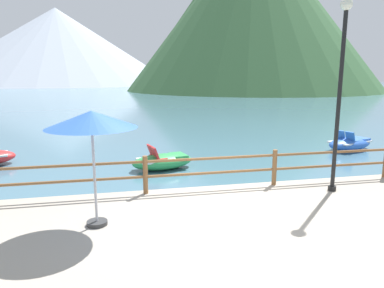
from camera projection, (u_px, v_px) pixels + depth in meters
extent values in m
plane|color=#477084|center=(134.00, 100.00, 46.11)|extent=(200.00, 200.00, 0.00)
cube|color=#A39989|center=(275.00, 275.00, 5.60)|extent=(28.00, 8.00, 0.40)
cylinder|color=brown|center=(145.00, 175.00, 8.71)|extent=(0.12, 0.12, 0.95)
cylinder|color=brown|center=(274.00, 167.00, 9.41)|extent=(0.12, 0.12, 0.95)
cylinder|color=brown|center=(213.00, 158.00, 9.00)|extent=(23.80, 0.07, 0.07)
cylinder|color=brown|center=(212.00, 173.00, 9.07)|extent=(23.80, 0.07, 0.07)
cylinder|color=black|center=(339.00, 105.00, 8.60)|extent=(0.10, 0.10, 4.35)
sphere|color=silver|center=(347.00, 4.00, 8.16)|extent=(0.28, 0.28, 0.28)
cylinder|color=black|center=(332.00, 188.00, 9.01)|extent=(0.20, 0.20, 0.12)
cylinder|color=#B2B2B7|center=(95.00, 176.00, 6.78)|extent=(0.05, 0.05, 2.00)
cone|color=blue|center=(91.00, 119.00, 6.57)|extent=(1.70, 1.70, 0.32)
cylinder|color=#333333|center=(97.00, 223.00, 6.97)|extent=(0.40, 0.40, 0.08)
ellipsoid|color=green|center=(163.00, 162.00, 12.54)|extent=(2.38, 1.57, 0.53)
cube|color=silver|center=(163.00, 159.00, 12.52)|extent=(1.87, 1.27, 0.06)
cube|color=red|center=(160.00, 159.00, 12.24)|extent=(0.48, 0.48, 0.08)
cube|color=red|center=(155.00, 153.00, 12.13)|extent=(0.29, 0.44, 0.43)
cube|color=red|center=(156.00, 156.00, 12.64)|extent=(0.48, 0.48, 0.08)
cube|color=red|center=(151.00, 151.00, 12.52)|extent=(0.29, 0.44, 0.43)
cube|color=green|center=(178.00, 156.00, 12.76)|extent=(0.64, 0.86, 0.12)
ellipsoid|color=blue|center=(350.00, 144.00, 15.69)|extent=(2.61, 1.92, 0.56)
cube|color=silver|center=(350.00, 141.00, 15.67)|extent=(2.05, 1.54, 0.06)
cube|color=blue|center=(352.00, 141.00, 15.37)|extent=(0.51, 0.51, 0.08)
cube|color=blue|center=(350.00, 137.00, 15.23)|extent=(0.33, 0.45, 0.43)
cube|color=blue|center=(343.00, 139.00, 15.77)|extent=(0.51, 0.51, 0.08)
cube|color=blue|center=(340.00, 135.00, 15.63)|extent=(0.33, 0.45, 0.43)
cube|color=blue|center=(359.00, 139.00, 15.99)|extent=(0.77, 0.96, 0.12)
cone|color=#386038|center=(253.00, 7.00, 71.32)|extent=(50.90, 50.90, 32.76)
cone|color=#386038|center=(197.00, 43.00, 76.25)|extent=(27.99, 27.99, 19.66)
cone|color=#A8B2C1|center=(57.00, 47.00, 113.60)|extent=(74.93, 74.93, 23.64)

